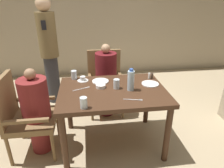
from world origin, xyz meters
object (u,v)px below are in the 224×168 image
at_px(chair_far_side, 105,80).
at_px(plate_main_right, 150,84).
at_px(glass_tall_far, 116,84).
at_px(diner_in_far_chair, 106,80).
at_px(chair_left_side, 23,114).
at_px(teacup_with_saucer, 83,79).
at_px(standing_host, 49,49).
at_px(glass_tall_mid, 84,103).
at_px(diner_in_left_chair, 37,111).
at_px(water_bottle, 131,80).
at_px(glass_tall_near, 74,75).
at_px(plate_main_left, 100,81).
at_px(bowl_small, 101,86).

relative_size(chair_far_side, plate_main_right, 4.67).
bearing_deg(glass_tall_far, diner_in_far_chair, 94.13).
height_order(chair_left_side, chair_far_side, same).
relative_size(plate_main_right, teacup_with_saucer, 1.51).
height_order(diner_in_far_chair, plate_main_right, diner_in_far_chair).
xyz_separation_m(standing_host, glass_tall_mid, (0.55, -1.66, -0.13)).
relative_size(standing_host, glass_tall_mid, 15.45).
height_order(diner_in_left_chair, water_bottle, diner_in_left_chair).
relative_size(chair_far_side, glass_tall_near, 8.55).
bearing_deg(water_bottle, diner_in_left_chair, 177.87).
relative_size(plate_main_left, glass_tall_near, 1.83).
distance_m(water_bottle, glass_tall_mid, 0.64).
bearing_deg(plate_main_left, bowl_small, -93.68).
bearing_deg(glass_tall_far, plate_main_right, 7.80).
height_order(diner_in_far_chair, teacup_with_saucer, diner_in_far_chair).
xyz_separation_m(diner_in_left_chair, standing_host, (0.00, 1.28, 0.40)).
bearing_deg(water_bottle, diner_in_far_chair, 105.14).
bearing_deg(chair_left_side, glass_tall_mid, -28.01).
distance_m(chair_left_side, chair_far_side, 1.36).
xyz_separation_m(diner_in_left_chair, bowl_small, (0.76, 0.07, 0.24)).
bearing_deg(teacup_with_saucer, plate_main_left, -14.30).
bearing_deg(chair_left_side, plate_main_right, 3.17).
bearing_deg(diner_in_left_chair, bowl_small, 5.31).
height_order(plate_main_left, glass_tall_near, glass_tall_near).
bearing_deg(glass_tall_near, water_bottle, -32.70).
distance_m(diner_in_far_chair, water_bottle, 0.84).
relative_size(plate_main_left, glass_tall_far, 1.83).
relative_size(bowl_small, water_bottle, 0.44).
relative_size(chair_far_side, glass_tall_mid, 8.55).
distance_m(diner_in_left_chair, glass_tall_far, 0.98).
xyz_separation_m(plate_main_left, bowl_small, (-0.01, -0.18, 0.01)).
height_order(chair_left_side, diner_in_left_chair, diner_in_left_chair).
bearing_deg(teacup_with_saucer, glass_tall_near, 144.81).
height_order(plate_main_left, teacup_with_saucer, teacup_with_saucer).
bearing_deg(water_bottle, chair_far_side, 102.72).
distance_m(chair_left_side, teacup_with_saucer, 0.81).
bearing_deg(diner_in_left_chair, diner_in_far_chair, 38.90).
bearing_deg(standing_host, chair_left_side, -96.87).
xyz_separation_m(chair_left_side, plate_main_right, (1.53, 0.08, 0.25)).
xyz_separation_m(diner_in_far_chair, water_bottle, (0.21, -0.76, 0.30)).
bearing_deg(bowl_small, glass_tall_far, -13.92).
bearing_deg(glass_tall_far, chair_left_side, -178.68).
bearing_deg(glass_tall_mid, bowl_small, 65.72).
bearing_deg(chair_left_side, chair_far_side, 39.85).
bearing_deg(glass_tall_far, teacup_with_saucer, 144.61).
distance_m(bowl_small, glass_tall_far, 0.19).
bearing_deg(water_bottle, plate_main_left, 138.59).
bearing_deg(teacup_with_saucer, standing_host, 119.16).
xyz_separation_m(chair_left_side, diner_in_left_chair, (0.15, 0.00, 0.03)).
bearing_deg(bowl_small, chair_far_side, 80.56).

